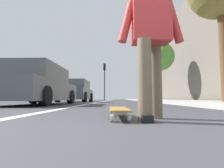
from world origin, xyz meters
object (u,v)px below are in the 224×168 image
Objects in this scene: skater_person at (150,32)px; street_tree_mid at (160,57)px; skateboard at (119,110)px; parked_car_mid at (76,92)px; traffic_light at (105,75)px; parked_car_near at (38,86)px.

street_tree_mid is (11.69, -2.90, 2.52)m from skater_person.
skater_person is at bearing -113.38° from skateboard.
parked_car_mid is (10.11, 2.93, 0.62)m from skateboard.
traffic_light is at bearing 4.89° from skateboard.
parked_car_near is 9.81m from street_tree_mid.
skater_person is 12.30m from street_tree_mid.
street_tree_mid reaches higher than skater_person.
skateboard is at bearing -175.11° from traffic_light.
traffic_light is 0.98× the size of street_tree_mid.
skateboard is 0.92m from skater_person.
traffic_light is (14.58, -1.39, 2.39)m from parked_car_near.
skater_person is 5.76m from parked_car_near.
parked_car_near is 1.00× the size of street_tree_mid.
skateboard is 5.47m from parked_car_near.
skater_person is 0.36× the size of parked_car_near.
skater_person is 0.36× the size of street_tree_mid.
skater_person reaches higher than skateboard.
parked_car_near is 1.14× the size of parked_car_mid.
parked_car_near is at bearing 33.81° from skateboard.
parked_car_near is at bearing 35.83° from skater_person.
traffic_light is (19.25, 1.98, 2.15)m from skater_person.
parked_car_near is at bearing 138.22° from street_tree_mid.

